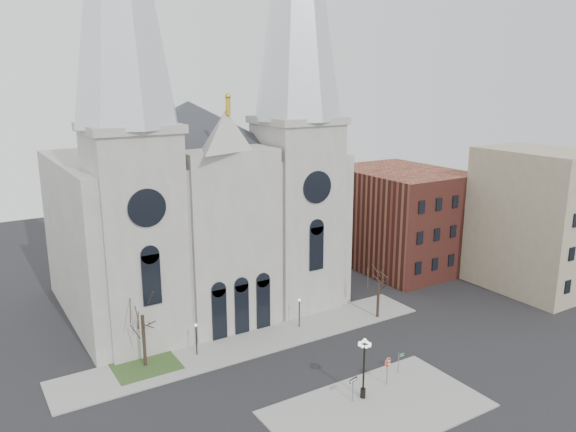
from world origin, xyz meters
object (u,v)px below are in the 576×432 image
globe_lamp (364,361)px  street_name_sign (399,361)px  one_way_sign (353,385)px  stop_sign (387,365)px

globe_lamp → street_name_sign: 6.10m
one_way_sign → stop_sign: bearing=-8.5°
stop_sign → street_name_sign: size_ratio=1.33×
stop_sign → one_way_sign: 4.26m
one_way_sign → street_name_sign: size_ratio=1.14×
globe_lamp → stop_sign: bearing=9.3°
stop_sign → one_way_sign: stop_sign is taller
stop_sign → street_name_sign: (2.34, 0.99, -0.68)m
stop_sign → one_way_sign: size_ratio=1.17×
street_name_sign → one_way_sign: bearing=-161.6°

